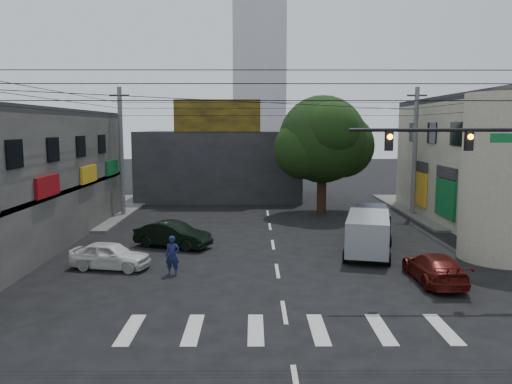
{
  "coord_description": "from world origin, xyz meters",
  "views": [
    {
      "loc": [
        -1.07,
        -19.68,
        6.43
      ],
      "look_at": [
        -0.94,
        4.0,
        3.31
      ],
      "focal_mm": 35.0,
      "sensor_mm": 36.0,
      "label": 1
    }
  ],
  "objects_px": {
    "traffic_gantry": "(489,169)",
    "navy_van": "(372,224)",
    "dark_sedan": "(173,235)",
    "utility_pole_far_right": "(415,152)",
    "utility_pole_far_left": "(121,152)",
    "maroon_sedan": "(434,268)",
    "traffic_officer": "(172,256)",
    "street_tree": "(322,140)",
    "silver_minivan": "(368,236)",
    "white_compact": "(110,255)"
  },
  "relations": [
    {
      "from": "utility_pole_far_right",
      "to": "maroon_sedan",
      "type": "distance_m",
      "value": 16.64
    },
    {
      "from": "maroon_sedan",
      "to": "traffic_officer",
      "type": "height_order",
      "value": "traffic_officer"
    },
    {
      "from": "traffic_gantry",
      "to": "navy_van",
      "type": "height_order",
      "value": "traffic_gantry"
    },
    {
      "from": "utility_pole_far_left",
      "to": "maroon_sedan",
      "type": "bearing_deg",
      "value": -42.71
    },
    {
      "from": "silver_minivan",
      "to": "traffic_officer",
      "type": "distance_m",
      "value": 9.78
    },
    {
      "from": "traffic_officer",
      "to": "white_compact",
      "type": "bearing_deg",
      "value": 165.55
    },
    {
      "from": "navy_van",
      "to": "traffic_officer",
      "type": "relative_size",
      "value": 2.76
    },
    {
      "from": "utility_pole_far_right",
      "to": "white_compact",
      "type": "bearing_deg",
      "value": -143.11
    },
    {
      "from": "white_compact",
      "to": "navy_van",
      "type": "xyz_separation_m",
      "value": [
        13.28,
        5.72,
        0.28
      ]
    },
    {
      "from": "dark_sedan",
      "to": "utility_pole_far_right",
      "type": "bearing_deg",
      "value": -37.04
    },
    {
      "from": "white_compact",
      "to": "navy_van",
      "type": "bearing_deg",
      "value": -55.44
    },
    {
      "from": "utility_pole_far_right",
      "to": "traffic_officer",
      "type": "bearing_deg",
      "value": -136.03
    },
    {
      "from": "utility_pole_far_left",
      "to": "utility_pole_far_right",
      "type": "xyz_separation_m",
      "value": [
        21.0,
        0.0,
        0.0
      ]
    },
    {
      "from": "traffic_officer",
      "to": "utility_pole_far_left",
      "type": "bearing_deg",
      "value": 115.83
    },
    {
      "from": "traffic_gantry",
      "to": "dark_sedan",
      "type": "height_order",
      "value": "traffic_gantry"
    },
    {
      "from": "utility_pole_far_left",
      "to": "traffic_officer",
      "type": "height_order",
      "value": "utility_pole_far_left"
    },
    {
      "from": "traffic_gantry",
      "to": "utility_pole_far_right",
      "type": "distance_m",
      "value": 17.21
    },
    {
      "from": "utility_pole_far_left",
      "to": "maroon_sedan",
      "type": "xyz_separation_m",
      "value": [
        16.94,
        -15.64,
        -3.99
      ]
    },
    {
      "from": "street_tree",
      "to": "dark_sedan",
      "type": "bearing_deg",
      "value": -131.77
    },
    {
      "from": "street_tree",
      "to": "traffic_officer",
      "type": "distance_m",
      "value": 18.36
    },
    {
      "from": "white_compact",
      "to": "silver_minivan",
      "type": "bearing_deg",
      "value": -68.44
    },
    {
      "from": "maroon_sedan",
      "to": "traffic_officer",
      "type": "relative_size",
      "value": 2.44
    },
    {
      "from": "street_tree",
      "to": "maroon_sedan",
      "type": "height_order",
      "value": "street_tree"
    },
    {
      "from": "maroon_sedan",
      "to": "traffic_officer",
      "type": "bearing_deg",
      "value": -5.51
    },
    {
      "from": "dark_sedan",
      "to": "white_compact",
      "type": "relative_size",
      "value": 1.14
    },
    {
      "from": "utility_pole_far_left",
      "to": "dark_sedan",
      "type": "xyz_separation_m",
      "value": [
        5.11,
        -9.51,
        -3.92
      ]
    },
    {
      "from": "utility_pole_far_right",
      "to": "navy_van",
      "type": "height_order",
      "value": "utility_pole_far_right"
    },
    {
      "from": "white_compact",
      "to": "silver_minivan",
      "type": "xyz_separation_m",
      "value": [
        12.23,
        2.22,
        0.4
      ]
    },
    {
      "from": "traffic_officer",
      "to": "maroon_sedan",
      "type": "bearing_deg",
      "value": -1.84
    },
    {
      "from": "street_tree",
      "to": "utility_pole_far_right",
      "type": "bearing_deg",
      "value": -8.75
    },
    {
      "from": "dark_sedan",
      "to": "silver_minivan",
      "type": "relative_size",
      "value": 0.86
    },
    {
      "from": "street_tree",
      "to": "utility_pole_far_right",
      "type": "height_order",
      "value": "utility_pole_far_right"
    },
    {
      "from": "street_tree",
      "to": "dark_sedan",
      "type": "distance_m",
      "value": 14.88
    },
    {
      "from": "dark_sedan",
      "to": "utility_pole_far_left",
      "type": "bearing_deg",
      "value": 50.32
    },
    {
      "from": "street_tree",
      "to": "traffic_officer",
      "type": "height_order",
      "value": "street_tree"
    },
    {
      "from": "traffic_gantry",
      "to": "dark_sedan",
      "type": "relative_size",
      "value": 1.64
    },
    {
      "from": "utility_pole_far_right",
      "to": "silver_minivan",
      "type": "distance_m",
      "value": 13.26
    },
    {
      "from": "maroon_sedan",
      "to": "navy_van",
      "type": "distance_m",
      "value": 7.82
    },
    {
      "from": "traffic_officer",
      "to": "traffic_gantry",
      "type": "bearing_deg",
      "value": -7.4
    },
    {
      "from": "traffic_gantry",
      "to": "white_compact",
      "type": "height_order",
      "value": "traffic_gantry"
    },
    {
      "from": "traffic_gantry",
      "to": "dark_sedan",
      "type": "distance_m",
      "value": 15.74
    },
    {
      "from": "utility_pole_far_left",
      "to": "silver_minivan",
      "type": "distance_m",
      "value": 19.26
    },
    {
      "from": "utility_pole_far_left",
      "to": "dark_sedan",
      "type": "bearing_deg",
      "value": -61.73
    },
    {
      "from": "silver_minivan",
      "to": "navy_van",
      "type": "relative_size",
      "value": 1.07
    },
    {
      "from": "utility_pole_far_right",
      "to": "maroon_sedan",
      "type": "height_order",
      "value": "utility_pole_far_right"
    },
    {
      "from": "traffic_gantry",
      "to": "utility_pole_far_left",
      "type": "relative_size",
      "value": 0.78
    },
    {
      "from": "silver_minivan",
      "to": "traffic_officer",
      "type": "xyz_separation_m",
      "value": [
        -9.24,
        -3.21,
        -0.16
      ]
    },
    {
      "from": "utility_pole_far_left",
      "to": "silver_minivan",
      "type": "height_order",
      "value": "utility_pole_far_left"
    },
    {
      "from": "traffic_gantry",
      "to": "utility_pole_far_left",
      "type": "xyz_separation_m",
      "value": [
        -18.32,
        17.0,
        -0.23
      ]
    },
    {
      "from": "white_compact",
      "to": "traffic_officer",
      "type": "relative_size",
      "value": 2.24
    }
  ]
}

